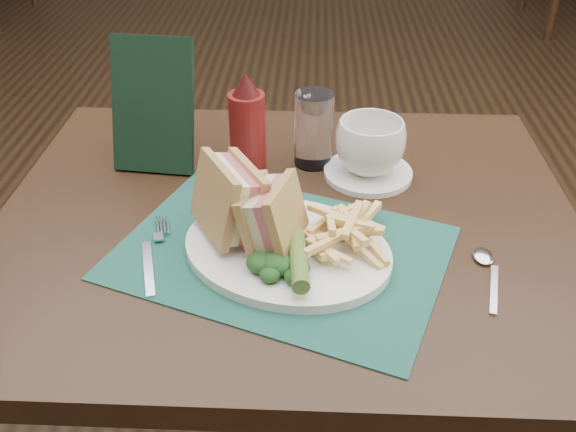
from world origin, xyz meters
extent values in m
plane|color=black|center=(0.00, 0.00, 0.00)|extent=(7.00, 7.00, 0.00)
cube|color=#184D41|center=(0.00, -0.60, 0.75)|extent=(0.53, 0.46, 0.00)
cylinder|color=#4D6C29|center=(0.02, -0.66, 0.79)|extent=(0.03, 0.12, 0.03)
cylinder|color=white|center=(0.13, -0.38, 0.76)|extent=(0.15, 0.15, 0.01)
imported|color=white|center=(0.13, -0.38, 0.81)|extent=(0.14, 0.14, 0.09)
cylinder|color=white|center=(0.04, -0.34, 0.81)|extent=(0.08, 0.08, 0.13)
cube|color=black|center=(-0.23, -0.35, 0.86)|extent=(0.15, 0.10, 0.22)
camera|label=1|loc=(0.04, -1.32, 1.31)|focal=40.00mm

